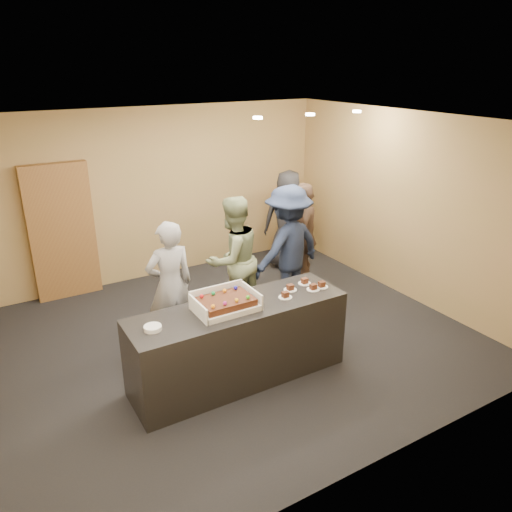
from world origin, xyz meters
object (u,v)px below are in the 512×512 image
(serving_counter, at_px, (239,343))
(sheet_cake, at_px, (226,301))
(person_sage_man, at_px, (233,259))
(person_brown_extra, at_px, (303,238))
(cake_box, at_px, (225,305))
(storage_cabinet, at_px, (62,232))
(person_dark_suit, at_px, (288,220))
(plate_stack, at_px, (153,328))
(person_navy_man, at_px, (288,248))
(person_server_grey, at_px, (170,285))

(serving_counter, bearing_deg, sheet_cake, -179.83)
(serving_counter, bearing_deg, person_sage_man, 64.15)
(sheet_cake, relative_size, person_brown_extra, 0.33)
(serving_counter, bearing_deg, cake_box, 171.00)
(storage_cabinet, xyz_separation_m, person_dark_suit, (3.47, -0.72, -0.17))
(storage_cabinet, relative_size, cake_box, 3.09)
(plate_stack, distance_m, person_navy_man, 2.72)
(cake_box, xyz_separation_m, person_sage_man, (0.78, 1.27, -0.09))
(sheet_cake, bearing_deg, plate_stack, -178.98)
(person_sage_man, height_order, person_navy_man, person_navy_man)
(person_navy_man, height_order, person_brown_extra, person_navy_man)
(serving_counter, height_order, person_dark_suit, person_dark_suit)
(serving_counter, xyz_separation_m, person_sage_man, (0.63, 1.30, 0.41))
(cake_box, bearing_deg, person_brown_extra, 35.87)
(storage_cabinet, relative_size, person_navy_man, 1.13)
(storage_cabinet, height_order, sheet_cake, storage_cabinet)
(person_server_grey, bearing_deg, person_brown_extra, -167.68)
(person_navy_man, height_order, person_dark_suit, person_navy_man)
(serving_counter, bearing_deg, plate_stack, -178.96)
(person_navy_man, relative_size, person_brown_extra, 1.05)
(serving_counter, relative_size, person_server_grey, 1.49)
(person_sage_man, bearing_deg, person_server_grey, 1.68)
(sheet_cake, xyz_separation_m, person_dark_suit, (2.45, 2.46, -0.16))
(person_server_grey, distance_m, person_brown_extra, 2.37)
(storage_cabinet, relative_size, person_sage_man, 1.17)
(plate_stack, xyz_separation_m, person_brown_extra, (2.92, 1.57, -0.08))
(cake_box, bearing_deg, person_navy_man, 36.65)
(cake_box, distance_m, person_dark_suit, 3.46)
(serving_counter, height_order, cake_box, cake_box)
(person_navy_man, bearing_deg, serving_counter, 29.09)
(sheet_cake, bearing_deg, cake_box, 89.12)
(cake_box, bearing_deg, sheet_cake, -90.88)
(cake_box, distance_m, person_sage_man, 1.50)
(plate_stack, relative_size, person_server_grey, 0.11)
(serving_counter, relative_size, plate_stack, 13.81)
(person_sage_man, xyz_separation_m, person_brown_extra, (1.34, 0.26, -0.01))
(person_server_grey, height_order, person_navy_man, person_navy_man)
(serving_counter, xyz_separation_m, storage_cabinet, (-1.17, 3.18, 0.55))
(storage_cabinet, distance_m, sheet_cake, 3.34)
(cake_box, xyz_separation_m, person_dark_suit, (2.45, 2.43, -0.11))
(storage_cabinet, bearing_deg, person_navy_man, -36.55)
(serving_counter, distance_m, storage_cabinet, 3.44)
(person_dark_suit, bearing_deg, person_server_grey, 62.90)
(person_server_grey, bearing_deg, cake_box, 101.52)
(serving_counter, relative_size, sheet_cake, 4.34)
(storage_cabinet, height_order, person_server_grey, storage_cabinet)
(plate_stack, distance_m, person_dark_suit, 4.09)
(person_server_grey, height_order, person_dark_suit, person_dark_suit)
(storage_cabinet, height_order, person_navy_man, storage_cabinet)
(serving_counter, height_order, plate_stack, plate_stack)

